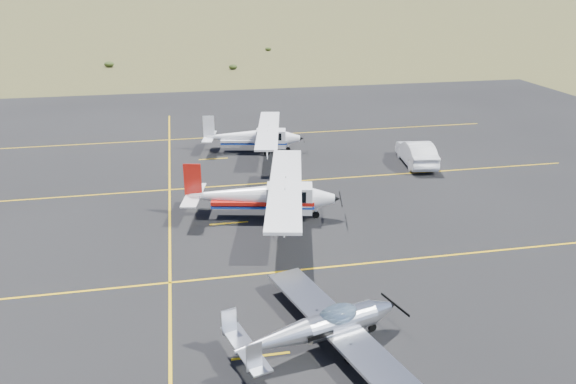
{
  "coord_description": "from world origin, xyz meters",
  "views": [
    {
      "loc": [
        -5.14,
        -18.97,
        12.03
      ],
      "look_at": [
        0.07,
        7.26,
        1.6
      ],
      "focal_mm": 35.0,
      "sensor_mm": 36.0,
      "label": 1
    }
  ],
  "objects_px": {
    "aircraft_low_wing": "(322,327)",
    "aircraft_plain": "(254,136)",
    "aircraft_cessna": "(263,195)",
    "sedan": "(417,153)"
  },
  "relations": [
    {
      "from": "sedan",
      "to": "aircraft_low_wing",
      "type": "bearing_deg",
      "value": 65.9
    },
    {
      "from": "aircraft_cessna",
      "to": "sedan",
      "type": "height_order",
      "value": "aircraft_cessna"
    },
    {
      "from": "aircraft_low_wing",
      "to": "aircraft_plain",
      "type": "height_order",
      "value": "aircraft_plain"
    },
    {
      "from": "aircraft_cessna",
      "to": "aircraft_plain",
      "type": "distance_m",
      "value": 11.87
    },
    {
      "from": "aircraft_low_wing",
      "to": "aircraft_plain",
      "type": "xyz_separation_m",
      "value": [
        0.91,
        23.11,
        0.3
      ]
    },
    {
      "from": "aircraft_low_wing",
      "to": "aircraft_plain",
      "type": "distance_m",
      "value": 23.13
    },
    {
      "from": "aircraft_cessna",
      "to": "sedan",
      "type": "bearing_deg",
      "value": 42.93
    },
    {
      "from": "aircraft_plain",
      "to": "sedan",
      "type": "height_order",
      "value": "aircraft_plain"
    },
    {
      "from": "aircraft_low_wing",
      "to": "aircraft_cessna",
      "type": "bearing_deg",
      "value": 75.6
    },
    {
      "from": "aircraft_low_wing",
      "to": "aircraft_cessna",
      "type": "height_order",
      "value": "aircraft_cessna"
    }
  ]
}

